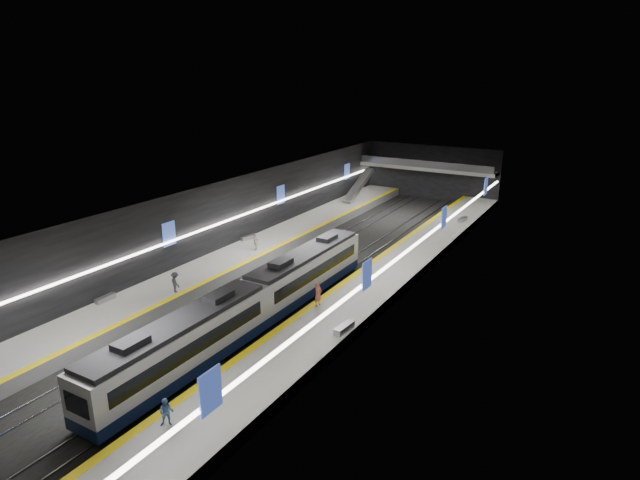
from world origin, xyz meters
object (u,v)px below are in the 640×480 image
Objects in this scene: bench_left_far at (248,238)px; bench_right_near at (344,328)px; escalator at (359,185)px; bench_right_far at (463,219)px; train at (253,302)px; bench_left_near at (105,299)px; passenger_left_a at (256,242)px; passenger_left_b at (175,282)px; passenger_right_a at (318,294)px; passenger_right_b at (167,413)px.

bench_right_near reaches higher than bench_left_far.
escalator is 16.78m from bench_right_far.
escalator is 23.29m from bench_left_far.
train is 16.23× the size of bench_right_far.
escalator is at bearing 86.15° from bench_left_near.
train reaches higher than bench_right_near.
passenger_left_a is (-16.07, 11.06, 0.66)m from bench_right_near.
train is 7.20m from bench_right_near.
train is 12.61m from bench_left_near.
bench_right_near is 1.13× the size of passenger_left_b.
train is 8.40m from passenger_left_b.
passenger_right_a is 12.18m from passenger_left_b.
passenger_right_a is (15.15, -10.72, 0.77)m from bench_left_far.
passenger_left_b is at bearing -87.53° from escalator.
bench_left_far is 0.90× the size of passenger_right_a.
passenger_right_a reaches higher than bench_left_near.
passenger_left_b is (-14.57, -33.50, 0.66)m from bench_right_far.
bench_left_near is 18.19m from passenger_right_b.
passenger_right_a is (-2.97, -29.76, 0.76)m from bench_right_far.
bench_right_far is at bearing 128.22° from passenger_left_a.
bench_left_near is 0.97× the size of passenger_left_a.
escalator is at bearing 173.26° from bench_right_far.
bench_right_far is 1.17× the size of passenger_right_b.
escalator is 4.52× the size of passenger_left_b.
passenger_right_a is (-3.78, 2.78, 0.74)m from bench_right_near.
bench_right_far is 0.94× the size of passenger_right_a.
escalator is at bearing 29.61° from passenger_right_a.
train is at bearing -163.37° from passenger_left_b.
passenger_left_b reaches higher than passenger_right_b.
bench_right_far is (16.18, -4.11, -1.67)m from escalator.
bench_right_near is (18.94, -13.50, 0.03)m from bench_left_far.
train is 39.33m from escalator.
bench_left_near is (-2.00, -41.78, -1.69)m from escalator.
bench_left_near is 0.99× the size of passenger_left_b.
escalator reaches higher than passenger_right_a.
bench_left_near is 19.68m from bench_right_near.
passenger_left_b is at bearing 177.10° from train.
bench_left_near is at bearing 115.60° from passenger_right_b.
bench_right_near is at bearing -20.82° from bench_left_far.
passenger_right_b is at bearing -98.00° from bench_right_near.
bench_right_far is 1.02× the size of passenger_left_a.
passenger_left_b is (-12.26, 13.02, 0.09)m from passenger_right_b.
bench_left_far is at bearing -126.07° from bench_right_far.
train is 19.10m from bench_left_far.
passenger_right_a is 16.77m from passenger_right_b.
bench_right_near is 1.09× the size of bench_right_far.
passenger_right_a reaches higher than bench_right_near.
passenger_right_a reaches higher than passenger_right_b.
passenger_right_a is (3.22, 4.16, -0.21)m from train.
passenger_left_b is at bearing 116.16° from passenger_right_a.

